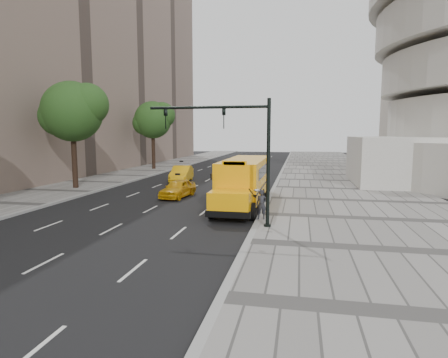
% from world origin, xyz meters
% --- Properties ---
extents(ground, '(140.00, 140.00, 0.00)m').
position_xyz_m(ground, '(0.00, 0.00, 0.00)').
color(ground, black).
rests_on(ground, ground).
extents(sidewalk_museum, '(12.00, 140.00, 0.15)m').
position_xyz_m(sidewalk_museum, '(12.00, 0.00, 0.07)').
color(sidewalk_museum, gray).
rests_on(sidewalk_museum, ground).
extents(sidewalk_far, '(6.00, 140.00, 0.15)m').
position_xyz_m(sidewalk_far, '(-11.00, 0.00, 0.07)').
color(sidewalk_far, gray).
rests_on(sidewalk_far, ground).
extents(curb_museum, '(0.30, 140.00, 0.15)m').
position_xyz_m(curb_museum, '(6.00, 0.00, 0.07)').
color(curb_museum, gray).
rests_on(curb_museum, ground).
extents(curb_far, '(0.30, 140.00, 0.15)m').
position_xyz_m(curb_far, '(-8.00, 0.00, 0.07)').
color(curb_far, gray).
rests_on(curb_far, ground).
extents(building_far, '(10.00, 80.00, 32.00)m').
position_xyz_m(building_far, '(-19.00, 10.00, 16.00)').
color(building_far, '#7A6459').
rests_on(building_far, ground).
extents(tree_b, '(5.59, 4.97, 9.01)m').
position_xyz_m(tree_b, '(-10.41, 1.65, 6.56)').
color(tree_b, black).
rests_on(tree_b, ground).
extents(tree_c, '(5.34, 4.75, 8.81)m').
position_xyz_m(tree_c, '(-10.41, 19.09, 6.48)').
color(tree_c, black).
rests_on(tree_c, ground).
extents(school_bus, '(2.96, 11.56, 3.19)m').
position_xyz_m(school_bus, '(4.50, -1.89, 1.76)').
color(school_bus, '#FFA606').
rests_on(school_bus, ground).
extents(taxi_near, '(2.06, 4.10, 1.34)m').
position_xyz_m(taxi_near, '(-0.71, -0.45, 0.67)').
color(taxi_near, '#DE9E0C').
rests_on(taxi_near, ground).
extents(taxi_far, '(2.24, 4.91, 1.56)m').
position_xyz_m(taxi_far, '(-3.23, 8.26, 0.78)').
color(taxi_far, '#DE9E0C').
rests_on(taxi_far, ground).
extents(pedestrian, '(0.58, 0.38, 1.59)m').
position_xyz_m(pedestrian, '(6.15, -6.93, 0.94)').
color(pedestrian, '#25262B').
rests_on(pedestrian, sidewalk_museum).
extents(traffic_signal, '(6.18, 0.36, 6.40)m').
position_xyz_m(traffic_signal, '(5.19, -8.48, 4.09)').
color(traffic_signal, black).
rests_on(traffic_signal, ground).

